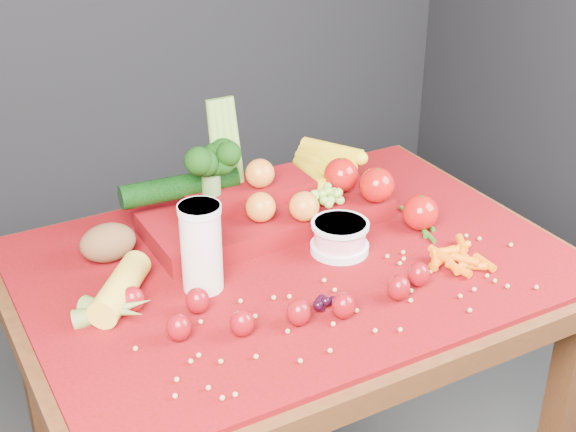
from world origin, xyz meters
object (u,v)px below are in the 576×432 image
table (293,303)px  produce_mound (275,198)px  yogurt_bowl (340,236)px  milk_glass (201,244)px

table → produce_mound: (0.04, 0.16, 0.16)m
yogurt_bowl → table: bearing=169.4°
milk_glass → yogurt_bowl: size_ratio=1.45×
table → produce_mound: bearing=74.9°
table → milk_glass: (-0.20, -0.01, 0.20)m
table → milk_glass: size_ratio=6.32×
milk_glass → produce_mound: 0.29m
table → yogurt_bowl: yogurt_bowl is taller
milk_glass → yogurt_bowl: 0.30m
table → yogurt_bowl: bearing=-10.6°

